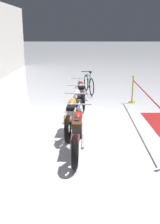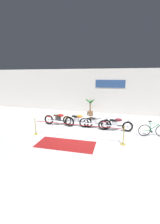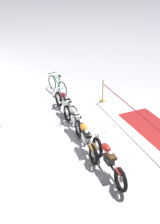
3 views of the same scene
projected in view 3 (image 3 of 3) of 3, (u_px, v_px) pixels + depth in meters
ground_plane at (95, 135)px, 10.59m from camera, size 120.00×120.00×0.00m
motorcycle_red_0 at (108, 159)px, 8.54m from camera, size 2.39×0.62×0.94m
motorcycle_orange_1 at (85, 138)px, 9.59m from camera, size 2.31×0.62×0.93m
motorcycle_silver_2 at (75, 119)px, 10.69m from camera, size 2.23×0.62×0.93m
motorcycle_maroon_3 at (66, 104)px, 11.86m from camera, size 2.26×0.62×0.93m
bicycle at (57, 85)px, 13.81m from camera, size 1.72×0.56×0.97m
stanchion_far_left at (149, 128)px, 9.75m from camera, size 5.29×0.28×1.05m
stanchion_mid_left at (102, 94)px, 12.95m from camera, size 0.28×0.28×1.05m
floor_banner at (154, 129)px, 10.97m from camera, size 3.18×1.53×0.01m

